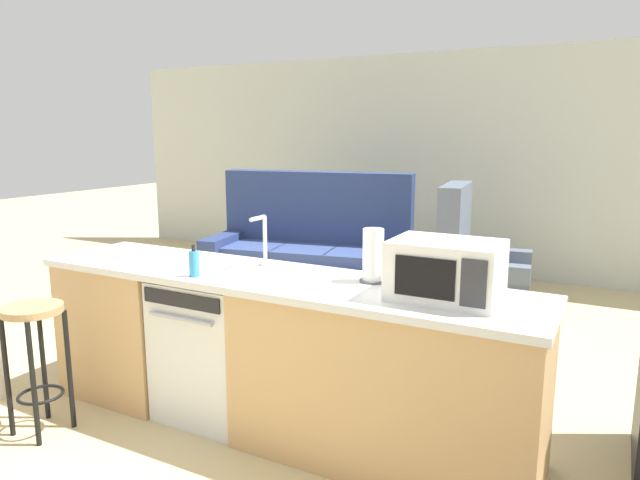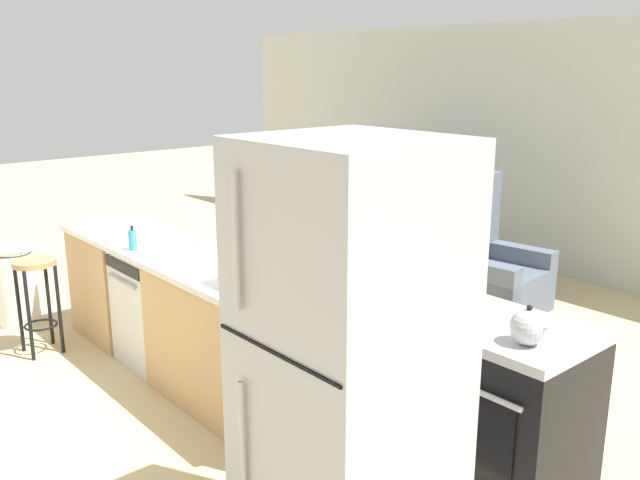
% 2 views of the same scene
% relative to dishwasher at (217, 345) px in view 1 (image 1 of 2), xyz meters
% --- Properties ---
extents(ground_plane, '(24.00, 24.00, 0.00)m').
position_rel_dishwasher_xyz_m(ground_plane, '(0.25, 0.00, -0.42)').
color(ground_plane, tan).
extents(wall_back, '(10.00, 0.06, 2.60)m').
position_rel_dishwasher_xyz_m(wall_back, '(0.55, 4.20, 0.88)').
color(wall_back, beige).
rests_on(wall_back, ground_plane).
extents(kitchen_counter, '(2.94, 0.66, 0.90)m').
position_rel_dishwasher_xyz_m(kitchen_counter, '(0.49, 0.00, -0.00)').
color(kitchen_counter, tan).
rests_on(kitchen_counter, ground_plane).
extents(dishwasher, '(0.58, 0.61, 0.84)m').
position_rel_dishwasher_xyz_m(dishwasher, '(0.00, 0.00, 0.00)').
color(dishwasher, silver).
rests_on(dishwasher, ground_plane).
extents(microwave, '(0.50, 0.37, 0.28)m').
position_rel_dishwasher_xyz_m(microwave, '(1.36, -0.00, 0.62)').
color(microwave, white).
rests_on(microwave, kitchen_counter).
extents(sink_faucet, '(0.07, 0.18, 0.30)m').
position_rel_dishwasher_xyz_m(sink_faucet, '(0.23, 0.17, 0.61)').
color(sink_faucet, silver).
rests_on(sink_faucet, kitchen_counter).
extents(paper_towel_roll, '(0.14, 0.14, 0.28)m').
position_rel_dishwasher_xyz_m(paper_towel_roll, '(0.94, 0.13, 0.62)').
color(paper_towel_roll, '#4C4C51').
rests_on(paper_towel_roll, kitchen_counter).
extents(soap_bottle, '(0.06, 0.06, 0.18)m').
position_rel_dishwasher_xyz_m(soap_bottle, '(0.04, -0.22, 0.55)').
color(soap_bottle, '#338CCC').
rests_on(soap_bottle, kitchen_counter).
extents(bar_stool, '(0.32, 0.32, 0.74)m').
position_rel_dishwasher_xyz_m(bar_stool, '(-0.74, -0.66, 0.11)').
color(bar_stool, tan).
rests_on(bar_stool, ground_plane).
extents(couch, '(2.13, 1.24, 1.27)m').
position_rel_dishwasher_xyz_m(couch, '(-0.72, 2.46, -0.03)').
color(couch, navy).
rests_on(couch, ground_plane).
extents(armchair, '(0.90, 0.94, 1.20)m').
position_rel_dishwasher_xyz_m(armchair, '(0.89, 2.72, -0.07)').
color(armchair, '#515B6B').
rests_on(armchair, ground_plane).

